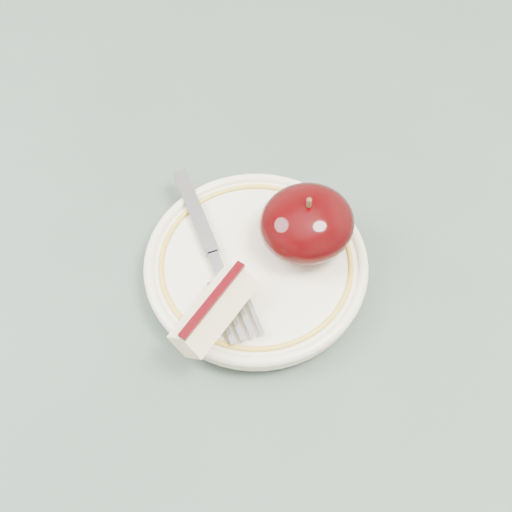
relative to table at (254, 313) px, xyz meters
name	(u,v)px	position (x,y,z in m)	size (l,w,h in m)	color
table	(254,313)	(0.00, 0.00, 0.00)	(0.90, 0.90, 0.75)	brown
plate	(256,265)	(0.00, -0.01, 0.10)	(0.18, 0.18, 0.02)	#F1E7CA
apple_half	(307,223)	(0.04, -0.01, 0.13)	(0.08, 0.07, 0.06)	black
apple_wedge	(214,310)	(-0.06, -0.04, 0.12)	(0.08, 0.06, 0.04)	beige
fork	(213,254)	(-0.03, 0.01, 0.11)	(0.04, 0.17, 0.00)	gray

